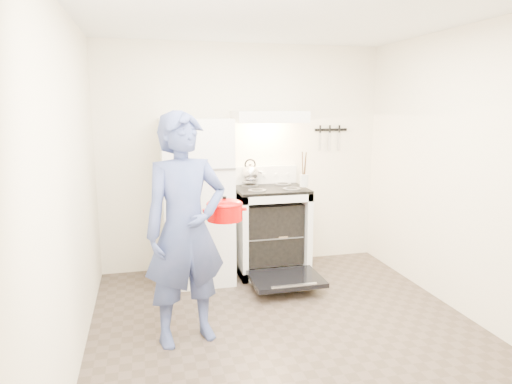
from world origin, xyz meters
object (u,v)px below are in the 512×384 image
refrigerator (197,201)px  stove_body (270,231)px  dutch_oven (225,212)px  person (186,230)px  tea_kettle (250,172)px

refrigerator → stove_body: refrigerator is taller
refrigerator → stove_body: 0.90m
stove_body → dutch_oven: (-0.69, -1.04, 0.49)m
refrigerator → person: person is taller
stove_body → tea_kettle: (-0.17, 0.22, 0.64)m
person → stove_body: bearing=37.0°
tea_kettle → dutch_oven: 1.37m
tea_kettle → person: (-0.87, -1.55, -0.20)m
refrigerator → dutch_oven: size_ratio=4.63×
stove_body → dutch_oven: size_ratio=2.50×
person → dutch_oven: 0.46m
refrigerator → stove_body: (0.81, 0.02, -0.39)m
person → tea_kettle: bearing=45.9°
refrigerator → person: (-0.23, -1.30, 0.05)m
stove_body → dutch_oven: dutch_oven is taller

